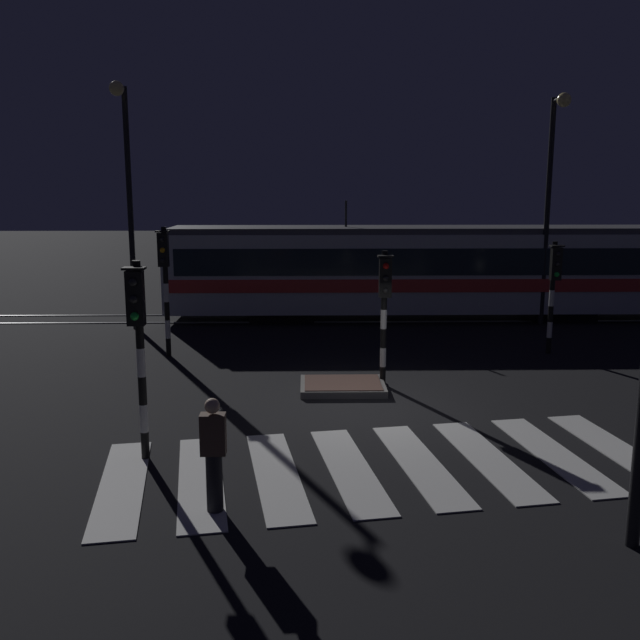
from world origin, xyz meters
The scene contains 13 objects.
ground_plane centered at (0.00, 0.00, 0.00)m, with size 120.00×120.00×0.00m, color black.
rail_near centered at (0.00, 9.57, 0.01)m, with size 80.00×0.12×0.03m, color #59595E.
rail_far centered at (0.00, 11.01, 0.01)m, with size 80.00×0.12×0.03m, color #59595E.
crosswalk_zebra centered at (0.00, -3.04, 0.01)m, with size 9.74×5.07×0.02m.
traffic_island centered at (-0.48, 1.48, 0.09)m, with size 1.95×1.48×0.18m.
traffic_light_median_centre centered at (0.49, 1.74, 2.10)m, with size 0.36×0.42×3.19m.
traffic_light_corner_far_left centered at (-5.13, 4.73, 2.35)m, with size 0.36×0.42×3.57m.
traffic_light_corner_far_right centered at (5.53, 4.87, 2.08)m, with size 0.36×0.42×3.15m.
traffic_light_corner_near_left centered at (-4.11, -2.71, 2.27)m, with size 0.36×0.42×3.45m.
street_lamp_trackside_right centered at (6.69, 8.86, 4.72)m, with size 0.44×1.21×7.48m.
street_lamp_trackside_left centered at (-6.94, 8.40, 4.85)m, with size 0.44×1.21×7.73m.
tram centered at (2.75, 10.28, 1.75)m, with size 17.97×2.58×4.15m.
pedestrian_waiting_at_kerb centered at (-2.65, -4.64, 0.88)m, with size 0.36×0.24×1.71m.
Camera 1 is at (-1.32, -14.09, 4.65)m, focal length 39.17 mm.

